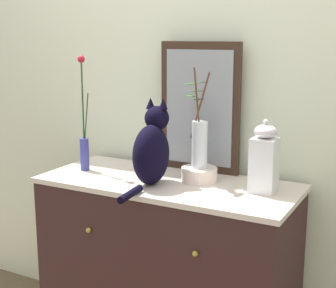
{
  "coord_description": "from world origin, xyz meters",
  "views": [
    {
      "loc": [
        1.09,
        -2.03,
        1.61
      ],
      "look_at": [
        0.0,
        0.0,
        1.11
      ],
      "focal_mm": 54.04,
      "sensor_mm": 36.0,
      "label": 1
    }
  ],
  "objects_px": {
    "vase_glass_clear": "(199,140)",
    "bowl_porcelain": "(199,174)",
    "vase_slim_green": "(84,141)",
    "mirror_leaning": "(200,108)",
    "sideboard": "(168,271)",
    "jar_lidded_porcelain": "(264,160)",
    "cat_sitting": "(152,150)"
  },
  "relations": [
    {
      "from": "cat_sitting",
      "to": "vase_slim_green",
      "type": "bearing_deg",
      "value": 173.44
    },
    {
      "from": "vase_slim_green",
      "to": "vase_glass_clear",
      "type": "relative_size",
      "value": 1.24
    },
    {
      "from": "vase_glass_clear",
      "to": "bowl_porcelain",
      "type": "bearing_deg",
      "value": -23.0
    },
    {
      "from": "bowl_porcelain",
      "to": "vase_glass_clear",
      "type": "xyz_separation_m",
      "value": [
        -0.0,
        0.0,
        0.17
      ]
    },
    {
      "from": "sideboard",
      "to": "vase_slim_green",
      "type": "height_order",
      "value": "vase_slim_green"
    },
    {
      "from": "bowl_porcelain",
      "to": "vase_slim_green",
      "type": "bearing_deg",
      "value": -171.08
    },
    {
      "from": "sideboard",
      "to": "jar_lidded_porcelain",
      "type": "bearing_deg",
      "value": 6.29
    },
    {
      "from": "mirror_leaning",
      "to": "jar_lidded_porcelain",
      "type": "xyz_separation_m",
      "value": [
        0.4,
        -0.19,
        -0.18
      ]
    },
    {
      "from": "vase_slim_green",
      "to": "vase_glass_clear",
      "type": "bearing_deg",
      "value": 9.03
    },
    {
      "from": "sideboard",
      "to": "vase_slim_green",
      "type": "bearing_deg",
      "value": -176.91
    },
    {
      "from": "cat_sitting",
      "to": "jar_lidded_porcelain",
      "type": "height_order",
      "value": "cat_sitting"
    },
    {
      "from": "mirror_leaning",
      "to": "cat_sitting",
      "type": "xyz_separation_m",
      "value": [
        -0.1,
        -0.32,
        -0.16
      ]
    },
    {
      "from": "sideboard",
      "to": "mirror_leaning",
      "type": "relative_size",
      "value": 1.9
    },
    {
      "from": "mirror_leaning",
      "to": "sideboard",
      "type": "bearing_deg",
      "value": -101.56
    },
    {
      "from": "cat_sitting",
      "to": "bowl_porcelain",
      "type": "xyz_separation_m",
      "value": [
        0.18,
        0.14,
        -0.13
      ]
    },
    {
      "from": "vase_slim_green",
      "to": "bowl_porcelain",
      "type": "bearing_deg",
      "value": 8.92
    },
    {
      "from": "mirror_leaning",
      "to": "bowl_porcelain",
      "type": "bearing_deg",
      "value": -64.95
    },
    {
      "from": "sideboard",
      "to": "vase_slim_green",
      "type": "relative_size",
      "value": 2.12
    },
    {
      "from": "sideboard",
      "to": "cat_sitting",
      "type": "relative_size",
      "value": 2.8
    },
    {
      "from": "mirror_leaning",
      "to": "cat_sitting",
      "type": "relative_size",
      "value": 1.47
    },
    {
      "from": "vase_glass_clear",
      "to": "mirror_leaning",
      "type": "bearing_deg",
      "value": 114.61
    },
    {
      "from": "sideboard",
      "to": "cat_sitting",
      "type": "xyz_separation_m",
      "value": [
        -0.05,
        -0.07,
        0.62
      ]
    },
    {
      "from": "vase_glass_clear",
      "to": "vase_slim_green",
      "type": "bearing_deg",
      "value": -170.97
    },
    {
      "from": "sideboard",
      "to": "cat_sitting",
      "type": "distance_m",
      "value": 0.63
    },
    {
      "from": "vase_slim_green",
      "to": "mirror_leaning",
      "type": "bearing_deg",
      "value": 27.3
    },
    {
      "from": "mirror_leaning",
      "to": "vase_slim_green",
      "type": "bearing_deg",
      "value": -152.7
    },
    {
      "from": "sideboard",
      "to": "jar_lidded_porcelain",
      "type": "relative_size",
      "value": 3.78
    },
    {
      "from": "vase_glass_clear",
      "to": "jar_lidded_porcelain",
      "type": "bearing_deg",
      "value": -3.54
    },
    {
      "from": "mirror_leaning",
      "to": "cat_sitting",
      "type": "distance_m",
      "value": 0.37
    },
    {
      "from": "cat_sitting",
      "to": "vase_slim_green",
      "type": "xyz_separation_m",
      "value": [
        -0.42,
        0.05,
        -0.01
      ]
    },
    {
      "from": "bowl_porcelain",
      "to": "vase_glass_clear",
      "type": "height_order",
      "value": "vase_glass_clear"
    },
    {
      "from": "mirror_leaning",
      "to": "bowl_porcelain",
      "type": "distance_m",
      "value": 0.35
    }
  ]
}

